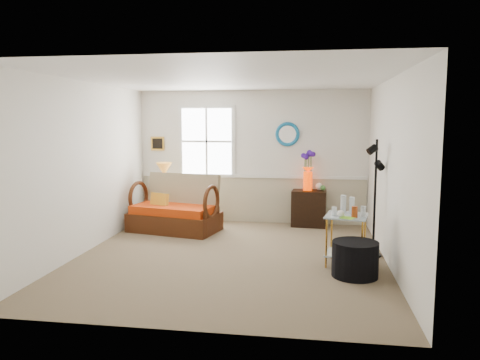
# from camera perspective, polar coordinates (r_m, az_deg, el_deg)

# --- Properties ---
(floor) EXTENTS (4.50, 5.00, 0.01)m
(floor) POSITION_cam_1_polar(r_m,az_deg,el_deg) (7.03, -1.19, -9.34)
(floor) COLOR #7E6955
(floor) RESTS_ON ground
(ceiling) EXTENTS (4.50, 5.00, 0.01)m
(ceiling) POSITION_cam_1_polar(r_m,az_deg,el_deg) (6.77, -1.25, 12.27)
(ceiling) COLOR white
(ceiling) RESTS_ON walls
(walls) EXTENTS (4.51, 5.01, 2.60)m
(walls) POSITION_cam_1_polar(r_m,az_deg,el_deg) (6.78, -1.22, 1.25)
(walls) COLOR silver
(walls) RESTS_ON floor
(wainscot) EXTENTS (4.46, 0.02, 0.90)m
(wainscot) POSITION_cam_1_polar(r_m,az_deg,el_deg) (9.32, 1.40, -2.39)
(wainscot) COLOR tan
(wainscot) RESTS_ON walls
(chair_rail) EXTENTS (4.46, 0.04, 0.06)m
(chair_rail) POSITION_cam_1_polar(r_m,az_deg,el_deg) (9.25, 1.41, 0.47)
(chair_rail) COLOR white
(chair_rail) RESTS_ON walls
(window) EXTENTS (1.14, 0.06, 1.44)m
(window) POSITION_cam_1_polar(r_m,az_deg,el_deg) (9.35, -4.08, 4.71)
(window) COLOR white
(window) RESTS_ON walls
(picture) EXTENTS (0.28, 0.03, 0.28)m
(picture) POSITION_cam_1_polar(r_m,az_deg,el_deg) (9.64, -10.01, 4.40)
(picture) COLOR #B0822E
(picture) RESTS_ON walls
(mirror) EXTENTS (0.47, 0.07, 0.47)m
(mirror) POSITION_cam_1_polar(r_m,az_deg,el_deg) (9.14, 5.81, 5.58)
(mirror) COLOR #1088B5
(mirror) RESTS_ON walls
(loveseat) EXTENTS (1.72, 1.20, 1.02)m
(loveseat) POSITION_cam_1_polar(r_m,az_deg,el_deg) (8.62, -8.00, -2.83)
(loveseat) COLOR #47250F
(loveseat) RESTS_ON floor
(throw_pillow) EXTENTS (0.36, 0.23, 0.36)m
(throw_pillow) POSITION_cam_1_polar(r_m,az_deg,el_deg) (8.70, -9.82, -2.76)
(throw_pillow) COLOR #D06C0A
(throw_pillow) RESTS_ON loveseat
(lamp_stand) EXTENTS (0.39, 0.39, 0.63)m
(lamp_stand) POSITION_cam_1_polar(r_m,az_deg,el_deg) (9.31, -9.23, -3.33)
(lamp_stand) COLOR black
(lamp_stand) RESTS_ON floor
(table_lamp) EXTENTS (0.41, 0.41, 0.56)m
(table_lamp) POSITION_cam_1_polar(r_m,az_deg,el_deg) (9.25, -9.22, 0.35)
(table_lamp) COLOR orange
(table_lamp) RESTS_ON lamp_stand
(potted_plant) EXTENTS (0.41, 0.43, 0.27)m
(potted_plant) POSITION_cam_1_polar(r_m,az_deg,el_deg) (9.19, -8.44, -0.59)
(potted_plant) COLOR #407532
(potted_plant) RESTS_ON lamp_stand
(cabinet) EXTENTS (0.67, 0.45, 0.69)m
(cabinet) POSITION_cam_1_polar(r_m,az_deg,el_deg) (9.05, 8.39, -3.43)
(cabinet) COLOR black
(cabinet) RESTS_ON floor
(flower_vase) EXTENTS (0.23, 0.23, 0.74)m
(flower_vase) POSITION_cam_1_polar(r_m,az_deg,el_deg) (8.97, 8.28, 1.09)
(flower_vase) COLOR #EE3200
(flower_vase) RESTS_ON cabinet
(side_table) EXTENTS (0.65, 0.65, 0.71)m
(side_table) POSITION_cam_1_polar(r_m,az_deg,el_deg) (6.73, 12.80, -7.15)
(side_table) COLOR #C38727
(side_table) RESTS_ON floor
(tabletop_items) EXTENTS (0.59, 0.59, 0.26)m
(tabletop_items) POSITION_cam_1_polar(r_m,az_deg,el_deg) (6.59, 13.13, -3.16)
(tabletop_items) COLOR silver
(tabletop_items) RESTS_ON side_table
(floor_lamp) EXTENTS (0.32, 0.32, 1.74)m
(floor_lamp) POSITION_cam_1_polar(r_m,az_deg,el_deg) (7.16, 16.12, -2.17)
(floor_lamp) COLOR black
(floor_lamp) RESTS_ON floor
(ottoman) EXTENTS (0.72, 0.72, 0.46)m
(ottoman) POSITION_cam_1_polar(r_m,az_deg,el_deg) (6.30, 13.85, -9.34)
(ottoman) COLOR black
(ottoman) RESTS_ON floor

